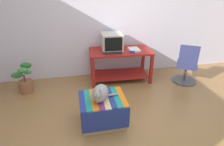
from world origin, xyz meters
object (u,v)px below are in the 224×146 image
object	(u,v)px
potted_plant	(25,81)
office_chair	(187,66)
ottoman_with_blanket	(103,110)
cat	(100,93)
keyboard	(112,53)
book	(134,50)
desk	(120,60)
tv_monitor	(112,42)
stapler	(132,52)

from	to	relation	value
potted_plant	office_chair	xyz separation A→B (m)	(3.38, -0.30, 0.15)
ottoman_with_blanket	cat	size ratio (longest dim) A/B	1.52
cat	office_chair	xyz separation A→B (m)	(2.04, 0.99, -0.19)
ottoman_with_blanket	cat	distance (m)	0.35
keyboard	ottoman_with_blanket	distance (m)	1.40
keyboard	book	xyz separation A→B (m)	(0.50, 0.07, 0.01)
desk	keyboard	distance (m)	0.35
book	potted_plant	bearing A→B (deg)	-179.19
desk	tv_monitor	size ratio (longest dim) A/B	2.87
cat	keyboard	bearing A→B (deg)	93.72
desk	book	bearing A→B (deg)	-9.87
ottoman_with_blanket	desk	bearing A→B (deg)	65.59
ottoman_with_blanket	office_chair	distance (m)	2.22
keyboard	desk	bearing A→B (deg)	38.74
desk	book	xyz separation A→B (m)	(0.28, -0.07, 0.24)
keyboard	cat	distance (m)	1.37
potted_plant	desk	bearing A→B (deg)	3.67
ottoman_with_blanket	potted_plant	xyz separation A→B (m)	(-1.38, 1.25, 0.01)
stapler	desk	bearing A→B (deg)	62.86
ottoman_with_blanket	potted_plant	distance (m)	1.86
desk	ottoman_with_blanket	size ratio (longest dim) A/B	1.94
office_chair	potted_plant	bearing A→B (deg)	28.01
office_chair	stapler	distance (m)	1.24
office_chair	desk	bearing A→B (deg)	15.74
stapler	tv_monitor	bearing A→B (deg)	70.68
book	cat	xyz separation A→B (m)	(-0.95, -1.36, -0.16)
cat	potted_plant	bearing A→B (deg)	159.05
potted_plant	ottoman_with_blanket	bearing A→B (deg)	-42.31
book	cat	world-z (taller)	book
cat	desk	bearing A→B (deg)	88.07
cat	potted_plant	size ratio (longest dim) A/B	0.79
potted_plant	tv_monitor	bearing A→B (deg)	6.57
tv_monitor	stapler	distance (m)	0.50
tv_monitor	office_chair	distance (m)	1.70
cat	tv_monitor	bearing A→B (deg)	94.99
desk	ottoman_with_blanket	world-z (taller)	desk
keyboard	office_chair	distance (m)	1.65
tv_monitor	cat	distance (m)	1.61
desk	cat	size ratio (longest dim) A/B	2.95
office_chair	stapler	xyz separation A→B (m)	(-1.17, 0.22, 0.34)
desk	keyboard	xyz separation A→B (m)	(-0.21, -0.14, 0.24)
desk	office_chair	xyz separation A→B (m)	(1.38, -0.43, -0.10)
keyboard	stapler	world-z (taller)	stapler
keyboard	cat	world-z (taller)	cat
book	potted_plant	size ratio (longest dim) A/B	0.49
cat	office_chair	size ratio (longest dim) A/B	0.52
keyboard	cat	size ratio (longest dim) A/B	0.87
ottoman_with_blanket	stapler	bearing A→B (deg)	54.77
cat	stapler	bearing A→B (deg)	77.61
desk	cat	world-z (taller)	cat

